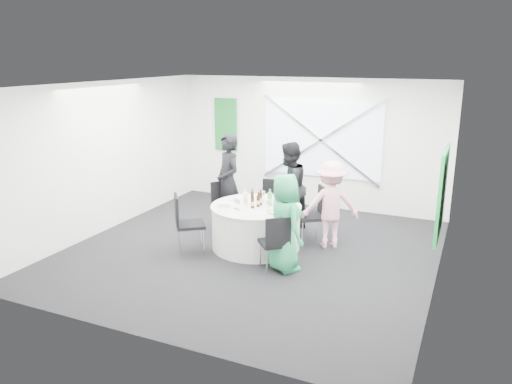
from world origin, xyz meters
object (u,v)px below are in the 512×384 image
at_px(chair_back_left, 223,201).
at_px(person_man_back, 289,187).
at_px(chair_front_left, 185,219).
at_px(chair_front_right, 276,239).
at_px(person_woman_green, 285,223).
at_px(clear_water_bottle, 245,199).
at_px(banquet_table, 256,226).
at_px(chair_back, 271,200).
at_px(person_woman_pink, 330,205).
at_px(green_water_bottle, 270,199).
at_px(chair_back_right, 315,210).
at_px(person_man_back_left, 228,182).

relative_size(chair_back_left, person_man_back, 0.53).
bearing_deg(chair_front_left, chair_front_right, -129.92).
relative_size(person_woman_green, clear_water_bottle, 5.66).
bearing_deg(banquet_table, person_woman_green, -40.62).
distance_m(chair_back, person_woman_pink, 1.44).
bearing_deg(banquet_table, green_water_bottle, 25.13).
distance_m(banquet_table, green_water_bottle, 0.55).
height_order(banquet_table, green_water_bottle, green_water_bottle).
relative_size(banquet_table, chair_back, 1.67).
bearing_deg(person_woman_pink, chair_front_left, 5.51).
distance_m(chair_back_left, person_woman_pink, 2.18).
relative_size(chair_back, person_man_back, 0.55).
bearing_deg(chair_back_left, chair_back_right, -57.85).
xyz_separation_m(chair_back_right, chair_front_left, (-1.86, -1.35, -0.00)).
relative_size(chair_back_left, chair_front_left, 0.88).
xyz_separation_m(banquet_table, person_man_back_left, (-0.91, 0.72, 0.54)).
distance_m(banquet_table, chair_back, 1.11).
bearing_deg(chair_back_right, person_woman_green, -39.08).
height_order(chair_back_left, chair_front_right, chair_front_right).
bearing_deg(person_woman_green, chair_back_right, -53.26).
bearing_deg(person_man_back, green_water_bottle, 11.82).
relative_size(person_man_back, green_water_bottle, 5.89).
height_order(chair_back_left, person_woman_pink, person_woman_pink).
height_order(chair_back_right, chair_front_left, chair_back_right).
bearing_deg(green_water_bottle, chair_front_right, -62.36).
height_order(green_water_bottle, clear_water_bottle, green_water_bottle).
distance_m(chair_back_right, clear_water_bottle, 1.27).
bearing_deg(chair_front_left, banquet_table, -90.00).
height_order(chair_back_right, person_man_back_left, person_man_back_left).
distance_m(chair_back_left, chair_front_right, 2.29).
height_order(chair_front_left, person_man_back, person_man_back).
bearing_deg(person_woman_pink, person_woman_green, 47.76).
bearing_deg(clear_water_bottle, person_woman_green, -33.65).
bearing_deg(chair_front_right, person_man_back, -115.52).
distance_m(banquet_table, person_man_back_left, 1.28).
bearing_deg(green_water_bottle, chair_back_left, 154.34).
height_order(chair_back_left, clear_water_bottle, clear_water_bottle).
bearing_deg(chair_back, chair_back_left, -163.54).
relative_size(chair_front_right, person_woman_pink, 0.60).
xyz_separation_m(chair_back, chair_front_left, (-0.82, -1.81, 0.05)).
bearing_deg(person_woman_green, chair_front_right, 101.66).
bearing_deg(person_man_back_left, chair_front_left, -54.57).
relative_size(person_man_back_left, person_woman_green, 1.19).
distance_m(chair_front_right, clear_water_bottle, 1.24).
bearing_deg(chair_front_left, chair_back_left, -35.59).
height_order(banquet_table, chair_back_right, chair_back_right).
distance_m(chair_back_right, person_man_back, 0.82).
relative_size(chair_back_right, person_man_back_left, 0.56).
relative_size(person_man_back, clear_water_bottle, 6.30).
xyz_separation_m(person_man_back, person_woman_green, (0.57, -1.70, -0.09)).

